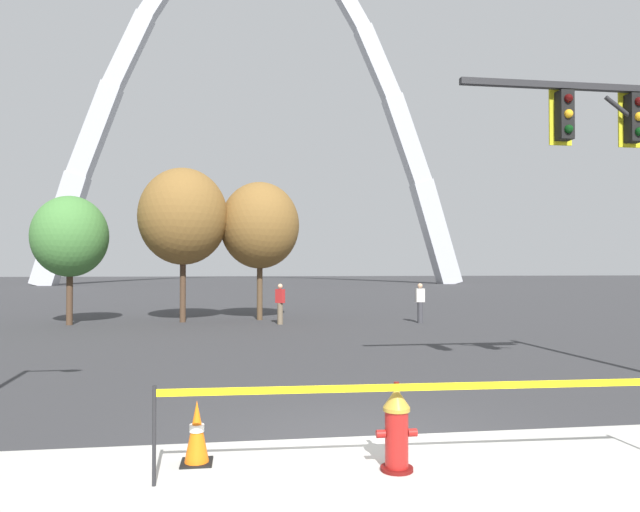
{
  "coord_description": "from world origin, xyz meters",
  "views": [
    {
      "loc": [
        -1.62,
        -6.99,
        2.28
      ],
      "look_at": [
        0.02,
        5.0,
        2.5
      ],
      "focal_mm": 31.53,
      "sensor_mm": 36.0,
      "label": 1
    }
  ],
  "objects_px": {
    "traffic_cone_by_hydrant": "(197,433)",
    "pedestrian_walking_left": "(280,303)",
    "monument_arch": "(257,120)",
    "pedestrian_standing_center": "(420,303)",
    "fire_hydrant": "(396,429)"
  },
  "relations": [
    {
      "from": "traffic_cone_by_hydrant",
      "to": "monument_arch",
      "type": "xyz_separation_m",
      "value": [
        2.14,
        63.3,
        20.15
      ]
    },
    {
      "from": "pedestrian_walking_left",
      "to": "pedestrian_standing_center",
      "type": "height_order",
      "value": "same"
    },
    {
      "from": "monument_arch",
      "to": "pedestrian_standing_center",
      "type": "relative_size",
      "value": 33.0
    },
    {
      "from": "traffic_cone_by_hydrant",
      "to": "monument_arch",
      "type": "relative_size",
      "value": 0.01
    },
    {
      "from": "traffic_cone_by_hydrant",
      "to": "pedestrian_walking_left",
      "type": "relative_size",
      "value": 0.46
    },
    {
      "from": "pedestrian_walking_left",
      "to": "fire_hydrant",
      "type": "bearing_deg",
      "value": -89.07
    },
    {
      "from": "monument_arch",
      "to": "pedestrian_walking_left",
      "type": "height_order",
      "value": "monument_arch"
    },
    {
      "from": "fire_hydrant",
      "to": "pedestrian_walking_left",
      "type": "height_order",
      "value": "pedestrian_walking_left"
    },
    {
      "from": "traffic_cone_by_hydrant",
      "to": "pedestrian_standing_center",
      "type": "height_order",
      "value": "pedestrian_standing_center"
    },
    {
      "from": "fire_hydrant",
      "to": "pedestrian_standing_center",
      "type": "xyz_separation_m",
      "value": [
        5.35,
        15.7,
        0.35
      ]
    },
    {
      "from": "traffic_cone_by_hydrant",
      "to": "pedestrian_standing_center",
      "type": "xyz_separation_m",
      "value": [
        7.57,
        15.18,
        0.46
      ]
    },
    {
      "from": "pedestrian_walking_left",
      "to": "pedestrian_standing_center",
      "type": "relative_size",
      "value": 1.0
    },
    {
      "from": "traffic_cone_by_hydrant",
      "to": "pedestrian_walking_left",
      "type": "distance_m",
      "value": 15.54
    },
    {
      "from": "monument_arch",
      "to": "pedestrian_walking_left",
      "type": "xyz_separation_m",
      "value": [
        -0.18,
        -47.88,
        -19.69
      ]
    },
    {
      "from": "fire_hydrant",
      "to": "monument_arch",
      "type": "xyz_separation_m",
      "value": [
        -0.08,
        63.82,
        20.04
      ]
    }
  ]
}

